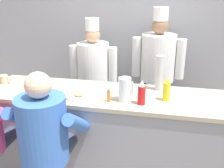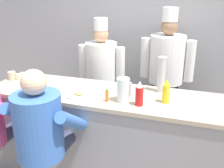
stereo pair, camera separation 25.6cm
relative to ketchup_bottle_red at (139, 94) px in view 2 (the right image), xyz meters
The scene contains 13 objects.
wall_back 1.74m from the ketchup_bottle_red, 102.74° to the left, with size 10.00×0.06×2.70m.
diner_counter 0.76m from the ketchup_bottle_red, 154.88° to the left, with size 2.51×0.70×1.04m.
ketchup_bottle_red is the anchor object (origin of this frame).
mustard_bottle_yellow 0.26m from the ketchup_bottle_red, 30.81° to the left, with size 0.07×0.07×0.23m.
hot_sauce_bottle_orange 0.31m from the ketchup_bottle_red, behind, with size 0.03×0.03×0.12m.
water_pitcher_clear 0.17m from the ketchup_bottle_red, 165.64° to the left, with size 0.14×0.12×0.23m.
breakfast_plate 0.62m from the ketchup_bottle_red, behind, with size 0.25×0.25×0.05m.
cereal_bowl 1.13m from the ketchup_bottle_red, behind, with size 0.16×0.16×0.06m.
coffee_mug_tan 1.57m from the ketchup_bottle_red, behind, with size 0.13×0.09×0.09m.
cup_stack_steel 0.42m from the ketchup_bottle_red, 70.55° to the left, with size 0.09×0.09×0.37m.
diner_seated_blue 0.91m from the ketchup_bottle_red, 149.82° to the right, with size 0.62×0.61×1.45m.
cook_in_whites_near 1.35m from the ketchup_bottle_red, 125.03° to the left, with size 0.66×0.42×1.68m.
cook_in_whites_far 1.29m from the ketchup_bottle_red, 85.86° to the left, with size 0.71×0.46×1.82m.
Camera 2 is at (0.81, -1.97, 2.06)m, focal length 42.00 mm.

